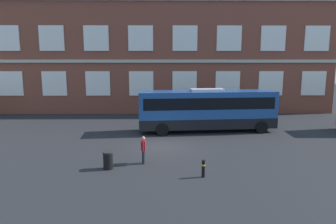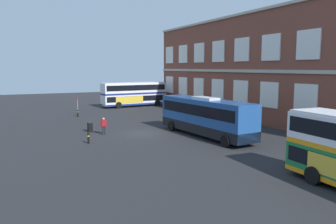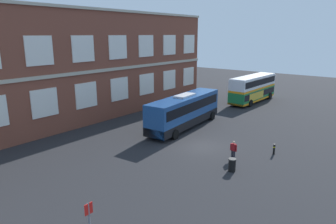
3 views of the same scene
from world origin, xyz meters
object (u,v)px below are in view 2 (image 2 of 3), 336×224
(double_decker_near, at_px, (134,94))
(waiting_passenger, at_px, (104,125))
(safety_bollard_east, at_px, (88,138))
(bus_stand_flag, at_px, (77,104))
(touring_coach, at_px, (205,117))
(safety_bollard_west, at_px, (78,113))
(station_litter_bin, at_px, (90,127))

(double_decker_near, distance_m, waiting_passenger, 24.63)
(double_decker_near, relative_size, safety_bollard_east, 11.74)
(double_decker_near, distance_m, bus_stand_flag, 13.19)
(touring_coach, xyz_separation_m, safety_bollard_west, (-18.54, -8.58, -1.42))
(touring_coach, height_order, station_litter_bin, touring_coach)
(waiting_passenger, xyz_separation_m, safety_bollard_east, (3.37, -2.25, -0.44))
(waiting_passenger, height_order, station_litter_bin, waiting_passenger)
(double_decker_near, relative_size, station_litter_bin, 10.83)
(bus_stand_flag, xyz_separation_m, safety_bollard_west, (1.01, -0.18, -1.14))
(station_litter_bin, relative_size, safety_bollard_east, 1.08)
(bus_stand_flag, bearing_deg, safety_bollard_east, -7.80)
(safety_bollard_west, height_order, safety_bollard_east, same)
(touring_coach, distance_m, station_litter_bin, 11.92)
(waiting_passenger, distance_m, safety_bollard_east, 4.08)
(touring_coach, bearing_deg, double_decker_near, 174.76)
(touring_coach, bearing_deg, safety_bollard_west, -155.17)
(touring_coach, height_order, safety_bollard_west, touring_coach)
(station_litter_bin, bearing_deg, safety_bollard_west, 175.35)
(bus_stand_flag, distance_m, safety_bollard_east, 18.10)
(bus_stand_flag, bearing_deg, touring_coach, 23.25)
(station_litter_bin, height_order, safety_bollard_west, station_litter_bin)
(safety_bollard_east, bearing_deg, waiting_passenger, 146.25)
(touring_coach, xyz_separation_m, station_litter_bin, (-7.03, -9.52, -1.39))
(double_decker_near, bearing_deg, waiting_passenger, -26.76)
(safety_bollard_east, bearing_deg, bus_stand_flag, 172.20)
(touring_coach, xyz_separation_m, bus_stand_flag, (-19.55, -8.40, -0.27))
(safety_bollard_east, bearing_deg, double_decker_near, 152.25)
(waiting_passenger, bearing_deg, safety_bollard_west, 179.92)
(bus_stand_flag, distance_m, station_litter_bin, 12.62)
(station_litter_bin, distance_m, safety_bollard_east, 5.54)
(safety_bollard_west, bearing_deg, safety_bollard_east, -7.66)
(touring_coach, relative_size, safety_bollard_west, 12.82)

